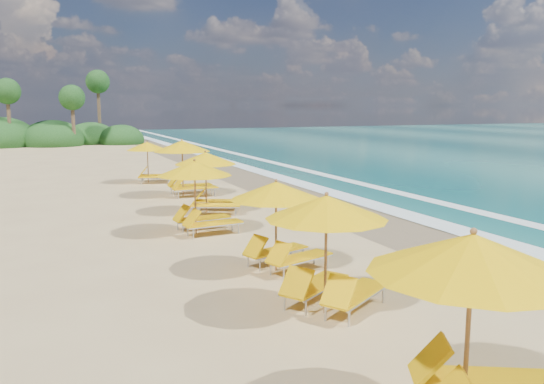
{
  "coord_description": "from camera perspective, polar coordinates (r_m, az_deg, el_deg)",
  "views": [
    {
      "loc": [
        -7.41,
        -17.49,
        4.19
      ],
      "look_at": [
        0.0,
        0.0,
        1.2
      ],
      "focal_mm": 36.39,
      "sensor_mm": 36.0,
      "label": 1
    }
  ],
  "objects": [
    {
      "name": "ground",
      "position": [
        19.45,
        0.0,
        -3.49
      ],
      "size": [
        160.0,
        160.0,
        0.0
      ],
      "primitive_type": "plane",
      "color": "tan",
      "rests_on": "ground"
    },
    {
      "name": "wet_sand",
      "position": [
        21.3,
        9.97,
        -2.53
      ],
      "size": [
        4.0,
        160.0,
        0.01
      ],
      "primitive_type": "cube",
      "color": "#836C4E",
      "rests_on": "ground"
    },
    {
      "name": "surf_foam",
      "position": [
        22.85,
        15.67,
        -1.89
      ],
      "size": [
        4.0,
        160.0,
        0.01
      ],
      "color": "white",
      "rests_on": "ground"
    },
    {
      "name": "station_0",
      "position": [
        7.67,
        21.2,
        -12.13
      ],
      "size": [
        3.56,
        3.56,
        2.69
      ],
      "rotation": [
        0.0,
        0.0,
        -0.48
      ],
      "color": "olive",
      "rests_on": "ground"
    },
    {
      "name": "station_1",
      "position": [
        11.3,
        6.07,
        -5.37
      ],
      "size": [
        3.39,
        3.39,
        2.5
      ],
      "rotation": [
        0.0,
        0.0,
        0.56
      ],
      "color": "olive",
      "rests_on": "ground"
    },
    {
      "name": "station_2",
      "position": [
        14.05,
        0.98,
        -2.8
      ],
      "size": [
        3.0,
        2.93,
        2.37
      ],
      "rotation": [
        0.0,
        0.0,
        0.31
      ],
      "color": "olive",
      "rests_on": "ground"
    },
    {
      "name": "station_3",
      "position": [
        18.26,
        -7.4,
        0.05
      ],
      "size": [
        2.84,
        2.67,
        2.48
      ],
      "rotation": [
        0.0,
        0.0,
        0.1
      ],
      "color": "olive",
      "rests_on": "ground"
    },
    {
      "name": "station_4",
      "position": [
        21.74,
        -6.35,
        1.45
      ],
      "size": [
        3.21,
        3.19,
        2.46
      ],
      "rotation": [
        0.0,
        0.0,
        -0.42
      ],
      "color": "olive",
      "rests_on": "ground"
    },
    {
      "name": "station_5",
      "position": [
        26.02,
        -8.8,
        2.89
      ],
      "size": [
        2.9,
        2.68,
        2.67
      ],
      "rotation": [
        0.0,
        0.0,
        -0.02
      ],
      "color": "olive",
      "rests_on": "ground"
    },
    {
      "name": "station_6",
      "position": [
        30.9,
        -12.41,
        3.34
      ],
      "size": [
        2.84,
        2.75,
        2.29
      ],
      "rotation": [
        0.0,
        0.0,
        -0.26
      ],
      "color": "olive",
      "rests_on": "ground"
    },
    {
      "name": "treeline",
      "position": [
        63.13,
        -25.33,
        5.18
      ],
      "size": [
        25.8,
        8.8,
        9.74
      ],
      "color": "#163D14",
      "rests_on": "ground"
    }
  ]
}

